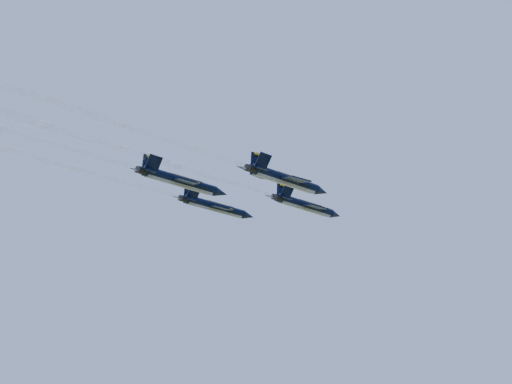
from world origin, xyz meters
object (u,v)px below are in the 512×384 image
Objects in this scene: jet_right at (287,180)px; jet_slot at (182,182)px; jet_left at (217,207)px; jet_lead at (307,206)px.

jet_slot is at bearing -130.18° from jet_right.
jet_slot is (-13.60, -8.96, 0.00)m from jet_right.
jet_right is (19.84, -6.56, 0.00)m from jet_left.
jet_right is (6.17, -15.71, 0.00)m from jet_lead.
jet_left and jet_slot have the same top height.
jet_right is at bearing -1.85° from jet_left.
jet_lead is 25.77m from jet_slot.
jet_right and jet_slot have the same top height.
jet_lead and jet_left have the same top height.
jet_left is at bearing 128.36° from jet_slot.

